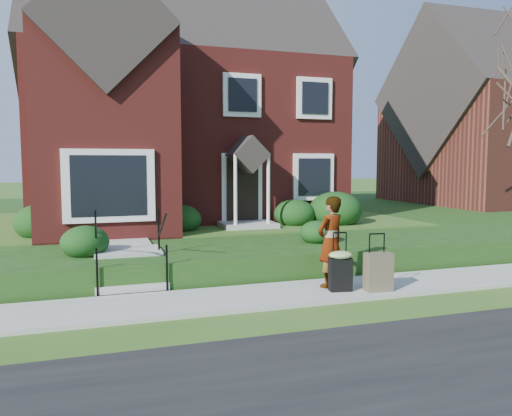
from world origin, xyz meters
name	(u,v)px	position (x,y,z in m)	size (l,w,h in m)	color
ground	(271,297)	(0.00, 0.00, 0.00)	(120.00, 120.00, 0.00)	#2D5119
sidewalk	(271,295)	(0.00, 0.00, 0.04)	(60.00, 1.60, 0.08)	#9E9B93
terrace	(273,216)	(4.00, 10.90, 0.30)	(44.00, 20.00, 0.60)	#143C10
walkway	(121,235)	(-2.50, 5.00, 0.63)	(1.20, 6.00, 0.06)	#9E9B93
main_house	(176,88)	(-0.21, 9.61, 5.26)	(10.40, 10.20, 9.40)	maroon
neighbour_house	(502,107)	(16.00, 11.00, 5.25)	(9.40, 8.00, 9.20)	brown
front_steps	(129,263)	(-2.50, 1.84, 0.47)	(1.40, 2.02, 1.50)	#9E9B93
foundation_shrubs	(234,214)	(0.68, 5.04, 1.09)	(10.15, 4.40, 1.17)	#113710
woman	(331,242)	(1.31, 0.12, 0.99)	(0.67, 0.44, 1.83)	#999999
suitcase_black	(340,268)	(1.35, -0.24, 0.53)	(0.54, 0.46, 1.15)	black
suitcase_olive	(378,272)	(2.06, -0.46, 0.46)	(0.54, 0.33, 1.12)	brown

